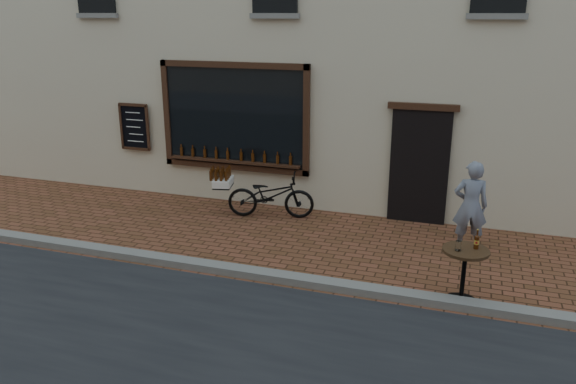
% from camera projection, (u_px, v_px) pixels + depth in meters
% --- Properties ---
extents(ground, '(90.00, 90.00, 0.00)m').
position_uv_depth(ground, '(262.00, 284.00, 8.47)').
color(ground, brown).
rests_on(ground, ground).
extents(kerb, '(90.00, 0.25, 0.12)m').
position_uv_depth(kerb, '(267.00, 275.00, 8.63)').
color(kerb, slate).
rests_on(kerb, ground).
extents(cargo_bicycle, '(2.07, 0.98, 0.97)m').
position_uv_depth(cargo_bicycle, '(269.00, 195.00, 11.13)').
color(cargo_bicycle, black).
rests_on(cargo_bicycle, ground).
extents(bistro_table, '(0.63, 0.63, 1.09)m').
position_uv_depth(bistro_table, '(465.00, 265.00, 7.77)').
color(bistro_table, black).
rests_on(bistro_table, ground).
extents(pedestrian, '(0.63, 0.46, 1.58)m').
position_uv_depth(pedestrian, '(470.00, 206.00, 9.48)').
color(pedestrian, slate).
rests_on(pedestrian, ground).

